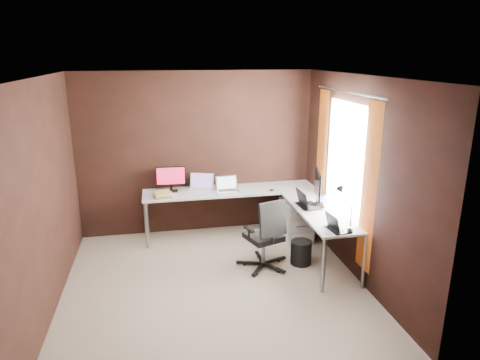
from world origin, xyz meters
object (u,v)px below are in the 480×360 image
book_stack (163,194)px  laptop_black_big (306,203)px  laptop_black_small (336,226)px  office_chair (265,248)px  monitor_left (171,177)px  laptop_silver (227,188)px  laptop_white (201,187)px  wastebasket (301,252)px  drawer_pedestal (296,220)px  desk_lamp (344,203)px  monitor_right (318,186)px

book_stack → laptop_black_big: bearing=-22.7°
laptop_black_small → office_chair: 1.05m
monitor_left → laptop_silver: bearing=-8.2°
laptop_white → laptop_silver: size_ratio=1.22×
office_chair → wastebasket: 0.52m
drawer_pedestal → laptop_black_small: laptop_black_small is taller
drawer_pedestal → laptop_black_big: laptop_black_big is taller
desk_lamp → office_chair: size_ratio=0.56×
laptop_silver → wastebasket: bearing=-57.6°
desk_lamp → laptop_silver: bearing=108.6°
laptop_silver → book_stack: size_ratio=1.19×
laptop_black_small → desk_lamp: bearing=-103.9°
laptop_silver → desk_lamp: bearing=-61.9°
monitor_right → book_stack: 2.22m
drawer_pedestal → laptop_black_big: 0.77m
laptop_silver → wastebasket: size_ratio=1.09×
desk_lamp → office_chair: bearing=127.9°
drawer_pedestal → book_stack: 2.05m
monitor_right → desk_lamp: bearing=-164.0°
laptop_silver → wastebasket: 1.50m
laptop_black_big → wastebasket: size_ratio=1.14×
monitor_left → wastebasket: bearing=-34.8°
drawer_pedestal → laptop_white: laptop_white is taller
monitor_right → laptop_silver: monitor_right is taller
monitor_right → wastebasket: bearing=145.4°
monitor_left → wastebasket: (1.65, -1.26, -0.79)m
wastebasket → monitor_right: bearing=38.9°
drawer_pedestal → desk_lamp: (0.07, -1.44, 0.77)m
laptop_white → desk_lamp: bearing=-33.5°
drawer_pedestal → laptop_silver: bearing=164.0°
drawer_pedestal → wastebasket: drawer_pedestal is taller
drawer_pedestal → laptop_black_big: bearing=-97.5°
laptop_black_small → desk_lamp: (0.08, -0.01, 0.29)m
monitor_right → laptop_white: size_ratio=1.39×
laptop_black_big → wastebasket: bearing=147.4°
desk_lamp → wastebasket: size_ratio=1.67×
monitor_left → laptop_black_big: 2.06m
monitor_right → laptop_black_small: 0.88m
laptop_black_small → book_stack: laptop_black_small is taller
monitor_left → laptop_white: size_ratio=1.03×
laptop_white → wastebasket: 1.83m
office_chair → wastebasket: size_ratio=2.99×
drawer_pedestal → monitor_right: bearing=-82.1°
book_stack → monitor_right: bearing=-20.8°
laptop_black_small → book_stack: bearing=45.0°
wastebasket → laptop_white: bearing=133.9°
book_stack → desk_lamp: (2.06, -1.64, 0.30)m
wastebasket → desk_lamp: bearing=-66.4°
monitor_right → book_stack: size_ratio=2.01×
drawer_pedestal → office_chair: bearing=-130.8°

